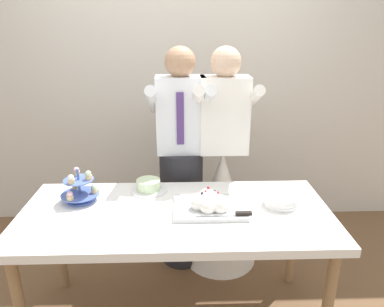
{
  "coord_description": "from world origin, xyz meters",
  "views": [
    {
      "loc": [
        0.04,
        -1.83,
        1.8
      ],
      "look_at": [
        0.1,
        0.15,
        1.07
      ],
      "focal_mm": 33.55,
      "sensor_mm": 36.0,
      "label": 1
    }
  ],
  "objects_px": {
    "cupcake_stand": "(80,189)",
    "main_cake_tray": "(210,203)",
    "round_cake": "(149,186)",
    "plate_stack": "(281,200)",
    "dessert_table": "(176,222)",
    "person_bride": "(222,193)",
    "person_groom": "(181,173)"
  },
  "relations": [
    {
      "from": "dessert_table",
      "to": "cupcake_stand",
      "type": "height_order",
      "value": "cupcake_stand"
    },
    {
      "from": "dessert_table",
      "to": "plate_stack",
      "type": "relative_size",
      "value": 8.98
    },
    {
      "from": "dessert_table",
      "to": "person_bride",
      "type": "bearing_deg",
      "value": 61.01
    },
    {
      "from": "main_cake_tray",
      "to": "person_bride",
      "type": "bearing_deg",
      "value": 76.8
    },
    {
      "from": "dessert_table",
      "to": "round_cake",
      "type": "distance_m",
      "value": 0.35
    },
    {
      "from": "main_cake_tray",
      "to": "person_bride",
      "type": "relative_size",
      "value": 0.26
    },
    {
      "from": "cupcake_stand",
      "to": "person_bride",
      "type": "bearing_deg",
      "value": 26.7
    },
    {
      "from": "main_cake_tray",
      "to": "round_cake",
      "type": "distance_m",
      "value": 0.46
    },
    {
      "from": "dessert_table",
      "to": "person_groom",
      "type": "height_order",
      "value": "person_groom"
    },
    {
      "from": "main_cake_tray",
      "to": "person_bride",
      "type": "distance_m",
      "value": 0.66
    },
    {
      "from": "plate_stack",
      "to": "round_cake",
      "type": "bearing_deg",
      "value": 164.49
    },
    {
      "from": "dessert_table",
      "to": "main_cake_tray",
      "type": "distance_m",
      "value": 0.23
    },
    {
      "from": "round_cake",
      "to": "dessert_table",
      "type": "bearing_deg",
      "value": -57.12
    },
    {
      "from": "main_cake_tray",
      "to": "dessert_table",
      "type": "bearing_deg",
      "value": -177.68
    },
    {
      "from": "cupcake_stand",
      "to": "person_bride",
      "type": "relative_size",
      "value": 0.14
    },
    {
      "from": "dessert_table",
      "to": "plate_stack",
      "type": "height_order",
      "value": "plate_stack"
    },
    {
      "from": "cupcake_stand",
      "to": "person_groom",
      "type": "bearing_deg",
      "value": 37.56
    },
    {
      "from": "cupcake_stand",
      "to": "main_cake_tray",
      "type": "xyz_separation_m",
      "value": [
        0.78,
        -0.14,
        -0.04
      ]
    },
    {
      "from": "cupcake_stand",
      "to": "person_bride",
      "type": "height_order",
      "value": "person_bride"
    },
    {
      "from": "person_groom",
      "to": "person_bride",
      "type": "height_order",
      "value": "same"
    },
    {
      "from": "round_cake",
      "to": "person_bride",
      "type": "height_order",
      "value": "person_bride"
    },
    {
      "from": "main_cake_tray",
      "to": "person_groom",
      "type": "distance_m",
      "value": 0.64
    },
    {
      "from": "cupcake_stand",
      "to": "plate_stack",
      "type": "bearing_deg",
      "value": -4.53
    },
    {
      "from": "round_cake",
      "to": "person_groom",
      "type": "distance_m",
      "value": 0.41
    },
    {
      "from": "main_cake_tray",
      "to": "person_bride",
      "type": "height_order",
      "value": "person_bride"
    },
    {
      "from": "plate_stack",
      "to": "round_cake",
      "type": "relative_size",
      "value": 0.84
    },
    {
      "from": "dessert_table",
      "to": "main_cake_tray",
      "type": "bearing_deg",
      "value": 2.32
    },
    {
      "from": "dessert_table",
      "to": "person_bride",
      "type": "height_order",
      "value": "person_bride"
    },
    {
      "from": "cupcake_stand",
      "to": "main_cake_tray",
      "type": "bearing_deg",
      "value": -10.28
    },
    {
      "from": "plate_stack",
      "to": "person_bride",
      "type": "height_order",
      "value": "person_bride"
    },
    {
      "from": "dessert_table",
      "to": "round_cake",
      "type": "relative_size",
      "value": 7.5
    },
    {
      "from": "person_bride",
      "to": "main_cake_tray",
      "type": "bearing_deg",
      "value": -103.2
    }
  ]
}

